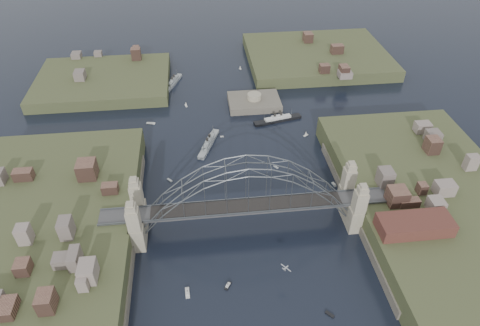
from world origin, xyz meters
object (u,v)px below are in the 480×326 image
Objects in this scene: bridge at (247,196)px; wharf_shed at (415,225)px; naval_cruiser_far at (174,82)px; ocean_liner at (278,119)px; fort_island at (254,106)px; naval_cruiser_near at (209,143)px.

bridge reaches higher than wharf_shed.
naval_cruiser_far is 56.61m from ocean_liner.
wharf_shed reaches higher than fort_island.
bridge reaches higher than ocean_liner.
naval_cruiser_near is at bearing -127.61° from fort_island.
wharf_shed is 0.98× the size of ocean_liner.
wharf_shed is 74.83m from ocean_liner.
ocean_liner is at bearing 108.99° from wharf_shed.
bridge reaches higher than naval_cruiser_near.
ocean_liner is at bearing -60.40° from fort_island.
bridge is 45.01m from naval_cruiser_near.
bridge is 60.72m from ocean_liner.
fort_island is at bearing 119.60° from ocean_liner.
naval_cruiser_near is 1.12× the size of naval_cruiser_far.
bridge is 5.14× the size of naval_cruiser_far.
bridge is 3.82× the size of fort_island.
bridge is at bearing -109.43° from ocean_liner.
bridge is 4.13× the size of ocean_liner.
fort_island reaches higher than naval_cruiser_near.
wharf_shed is (44.00, -14.00, -2.32)m from bridge.
naval_cruiser_near is 32.03m from ocean_liner.
ocean_liner is (7.83, -13.78, 1.11)m from fort_island.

